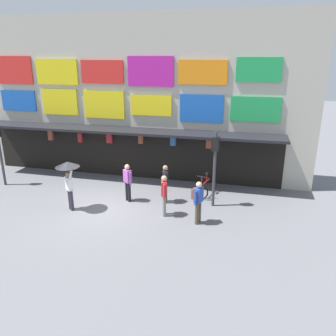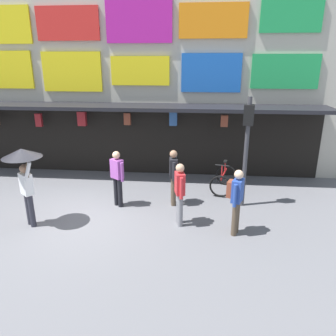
{
  "view_description": "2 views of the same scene",
  "coord_description": "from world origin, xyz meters",
  "px_view_note": "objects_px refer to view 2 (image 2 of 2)",
  "views": [
    {
      "loc": [
        5.88,
        -11.66,
        6.04
      ],
      "look_at": [
        2.81,
        0.94,
        1.67
      ],
      "focal_mm": 35.61,
      "sensor_mm": 36.0,
      "label": 1
    },
    {
      "loc": [
        3.32,
        -7.6,
        4.13
      ],
      "look_at": [
        2.47,
        1.23,
        1.14
      ],
      "focal_mm": 34.41,
      "sensor_mm": 36.0,
      "label": 2
    }
  ],
  "objects_px": {
    "pedestrian_in_yellow": "(180,191)",
    "pedestrian_with_umbrella": "(23,166)",
    "traffic_light_far": "(247,135)",
    "pedestrian_in_red": "(236,197)",
    "pedestrian_in_black": "(117,176)",
    "pedestrian_in_purple": "(173,174)",
    "bicycle_parked": "(224,180)"
  },
  "relations": [
    {
      "from": "traffic_light_far",
      "to": "pedestrian_in_red",
      "type": "relative_size",
      "value": 1.9
    },
    {
      "from": "bicycle_parked",
      "to": "pedestrian_in_yellow",
      "type": "distance_m",
      "value": 2.81
    },
    {
      "from": "traffic_light_far",
      "to": "pedestrian_in_yellow",
      "type": "height_order",
      "value": "traffic_light_far"
    },
    {
      "from": "pedestrian_with_umbrella",
      "to": "pedestrian_in_black",
      "type": "bearing_deg",
      "value": 34.83
    },
    {
      "from": "traffic_light_far",
      "to": "pedestrian_with_umbrella",
      "type": "relative_size",
      "value": 1.54
    },
    {
      "from": "traffic_light_far",
      "to": "pedestrian_in_purple",
      "type": "height_order",
      "value": "traffic_light_far"
    },
    {
      "from": "pedestrian_in_black",
      "to": "pedestrian_in_red",
      "type": "xyz_separation_m",
      "value": [
        3.26,
        -1.31,
        0.04
      ]
    },
    {
      "from": "pedestrian_in_black",
      "to": "pedestrian_in_purple",
      "type": "height_order",
      "value": "same"
    },
    {
      "from": "pedestrian_in_purple",
      "to": "pedestrian_in_yellow",
      "type": "bearing_deg",
      "value": -78.04
    },
    {
      "from": "bicycle_parked",
      "to": "pedestrian_in_red",
      "type": "height_order",
      "value": "pedestrian_in_red"
    },
    {
      "from": "pedestrian_in_purple",
      "to": "pedestrian_in_yellow",
      "type": "height_order",
      "value": "same"
    },
    {
      "from": "pedestrian_in_yellow",
      "to": "pedestrian_with_umbrella",
      "type": "height_order",
      "value": "pedestrian_with_umbrella"
    },
    {
      "from": "traffic_light_far",
      "to": "pedestrian_in_yellow",
      "type": "xyz_separation_m",
      "value": [
        -1.79,
        -1.37,
        -1.19
      ]
    },
    {
      "from": "pedestrian_with_umbrella",
      "to": "bicycle_parked",
      "type": "bearing_deg",
      "value": 28.8
    },
    {
      "from": "traffic_light_far",
      "to": "bicycle_parked",
      "type": "relative_size",
      "value": 2.47
    },
    {
      "from": "pedestrian_in_purple",
      "to": "pedestrian_with_umbrella",
      "type": "height_order",
      "value": "pedestrian_with_umbrella"
    },
    {
      "from": "bicycle_parked",
      "to": "pedestrian_in_red",
      "type": "xyz_separation_m",
      "value": [
        0.08,
        -2.76,
        0.59
      ]
    },
    {
      "from": "pedestrian_in_black",
      "to": "pedestrian_with_umbrella",
      "type": "height_order",
      "value": "pedestrian_with_umbrella"
    },
    {
      "from": "bicycle_parked",
      "to": "pedestrian_with_umbrella",
      "type": "distance_m",
      "value": 6.02
    },
    {
      "from": "pedestrian_with_umbrella",
      "to": "traffic_light_far",
      "type": "bearing_deg",
      "value": 17.47
    },
    {
      "from": "pedestrian_in_black",
      "to": "pedestrian_in_yellow",
      "type": "relative_size",
      "value": 1.0
    },
    {
      "from": "pedestrian_in_black",
      "to": "pedestrian_in_yellow",
      "type": "height_order",
      "value": "same"
    },
    {
      "from": "traffic_light_far",
      "to": "pedestrian_in_black",
      "type": "xyz_separation_m",
      "value": [
        -3.66,
        -0.39,
        -1.19
      ]
    },
    {
      "from": "pedestrian_in_yellow",
      "to": "pedestrian_with_umbrella",
      "type": "distance_m",
      "value": 3.94
    },
    {
      "from": "pedestrian_in_yellow",
      "to": "pedestrian_with_umbrella",
      "type": "bearing_deg",
      "value": -173.9
    },
    {
      "from": "traffic_light_far",
      "to": "pedestrian_in_black",
      "type": "distance_m",
      "value": 3.87
    },
    {
      "from": "pedestrian_in_purple",
      "to": "pedestrian_in_red",
      "type": "distance_m",
      "value": 2.28
    },
    {
      "from": "traffic_light_far",
      "to": "bicycle_parked",
      "type": "height_order",
      "value": "traffic_light_far"
    },
    {
      "from": "bicycle_parked",
      "to": "pedestrian_with_umbrella",
      "type": "xyz_separation_m",
      "value": [
        -5.16,
        -2.84,
        1.25
      ]
    },
    {
      "from": "pedestrian_in_red",
      "to": "pedestrian_in_purple",
      "type": "bearing_deg",
      "value": 136.34
    },
    {
      "from": "pedestrian_in_purple",
      "to": "pedestrian_with_umbrella",
      "type": "bearing_deg",
      "value": -155.41
    },
    {
      "from": "pedestrian_in_red",
      "to": "traffic_light_far",
      "type": "bearing_deg",
      "value": 76.65
    }
  ]
}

